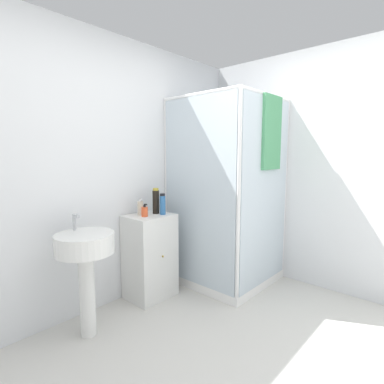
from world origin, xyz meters
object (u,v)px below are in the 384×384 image
at_px(soap_dispenser, 145,211).
at_px(shampoo_bottle_tall_black, 156,201).
at_px(sink, 85,256).
at_px(lotion_bottle_white, 140,208).
at_px(shampoo_bottle_blue, 163,204).

height_order(soap_dispenser, shampoo_bottle_tall_black, shampoo_bottle_tall_black).
relative_size(sink, lotion_bottle_white, 5.80).
relative_size(soap_dispenser, shampoo_bottle_tall_black, 0.48).
bearing_deg(shampoo_bottle_tall_black, shampoo_bottle_blue, -84.46).
relative_size(shampoo_bottle_tall_black, shampoo_bottle_blue, 1.22).
distance_m(shampoo_bottle_tall_black, shampoo_bottle_blue, 0.09).
bearing_deg(shampoo_bottle_blue, sink, -176.00).
bearing_deg(soap_dispenser, shampoo_bottle_blue, -17.89).
distance_m(sink, soap_dispenser, 0.73).
relative_size(soap_dispenser, lotion_bottle_white, 0.75).
xyz_separation_m(soap_dispenser, shampoo_bottle_tall_black, (0.17, 0.03, 0.08)).
relative_size(sink, shampoo_bottle_tall_black, 3.75).
relative_size(shampoo_bottle_blue, lotion_bottle_white, 1.27).
height_order(sink, soap_dispenser, same).
height_order(soap_dispenser, shampoo_bottle_blue, shampoo_bottle_blue).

